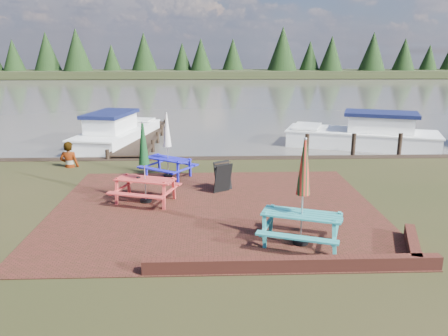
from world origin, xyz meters
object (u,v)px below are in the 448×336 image
chalkboard (223,177)px  boat_near (365,136)px  picnic_table_blue (168,155)px  person (68,142)px  jetty (142,137)px  boat_jetty (117,134)px  picnic_table_red (145,175)px  picnic_table_teal (302,209)px

chalkboard → boat_near: 10.05m
picnic_table_blue → chalkboard: (1.86, -1.71, -0.30)m
chalkboard → person: (-5.73, 3.19, 0.50)m
picnic_table_blue → jetty: size_ratio=0.25×
boat_jetty → person: 5.00m
picnic_table_red → jetty: picnic_table_red is taller
picnic_table_blue → person: size_ratio=1.14×
picnic_table_teal → jetty: size_ratio=0.27×
jetty → boat_jetty: (-1.13, -0.60, 0.25)m
picnic_table_teal → jetty: 13.75m
picnic_table_teal → picnic_table_red: bearing=162.7°
boat_near → person: bearing=127.3°
boat_jetty → boat_near: boat_near is taller
chalkboard → person: 6.58m
picnic_table_red → boat_near: size_ratio=0.32×
picnic_table_teal → person: size_ratio=1.25×
picnic_table_blue → chalkboard: 2.54m
jetty → person: (-1.96, -5.50, 0.87)m
chalkboard → person: size_ratio=0.47×
picnic_table_teal → picnic_table_red: (-3.93, 3.00, -0.03)m
chalkboard → boat_near: boat_near is taller
picnic_table_teal → picnic_table_red: size_ratio=1.04×
jetty → person: person is taller
picnic_table_teal → boat_near: (5.37, 11.12, -0.49)m
jetty → chalkboard: bearing=-66.5°
person → chalkboard: bearing=154.5°
boat_near → person: size_ratio=3.75×
jetty → person: 5.90m
picnic_table_red → jetty: bearing=116.8°
chalkboard → picnic_table_blue: bearing=106.6°
boat_near → boat_jetty: bearing=105.6°
picnic_table_teal → jetty: bearing=133.3°
jetty → person: bearing=-109.6°
picnic_table_teal → boat_near: picnic_table_teal is taller
picnic_table_teal → picnic_table_red: picnic_table_teal is taller
picnic_table_blue → picnic_table_teal: bearing=-23.7°
picnic_table_red → person: bearing=147.9°
picnic_table_teal → chalkboard: (-1.65, 3.93, -0.38)m
jetty → picnic_table_blue: bearing=-74.7°
picnic_table_red → boat_near: picnic_table_red is taller
chalkboard → boat_near: size_ratio=0.13×
chalkboard → boat_jetty: boat_jetty is taller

